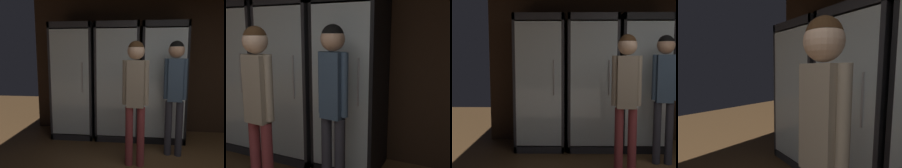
{
  "view_description": "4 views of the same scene",
  "coord_description": "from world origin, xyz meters",
  "views": [
    {
      "loc": [
        -1.0,
        -1.2,
        1.52
      ],
      "look_at": [
        -1.38,
        2.21,
        1.03
      ],
      "focal_mm": 34.71,
      "sensor_mm": 36.0,
      "label": 1
    },
    {
      "loc": [
        0.65,
        -0.26,
        1.61
      ],
      "look_at": [
        -0.66,
        2.56,
        1.03
      ],
      "focal_mm": 43.66,
      "sensor_mm": 36.0,
      "label": 2
    },
    {
      "loc": [
        -1.69,
        -1.62,
        1.42
      ],
      "look_at": [
        -1.74,
        2.29,
        1.03
      ],
      "focal_mm": 44.42,
      "sensor_mm": 36.0,
      "label": 3
    },
    {
      "loc": [
        -0.47,
        0.89,
        1.41
      ],
      "look_at": [
        -2.03,
        2.25,
        1.19
      ],
      "focal_mm": 25.55,
      "sensor_mm": 36.0,
      "label": 4
    }
  ],
  "objects": [
    {
      "name": "cooler_far_left",
      "position": [
        -2.11,
        2.69,
        1.0
      ],
      "size": [
        0.74,
        0.69,
        2.03
      ],
      "color": "#2B2B30",
      "rests_on": "ground"
    },
    {
      "name": "cooler_left",
      "position": [
        -1.32,
        2.69,
        1.0
      ],
      "size": [
        0.74,
        0.69,
        2.03
      ],
      "color": "#2B2B30",
      "rests_on": "ground"
    },
    {
      "name": "shopper_near",
      "position": [
        -1.0,
        1.59,
        1.06
      ],
      "size": [
        0.34,
        0.22,
        1.68
      ],
      "color": "brown",
      "rests_on": "ground"
    }
  ]
}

